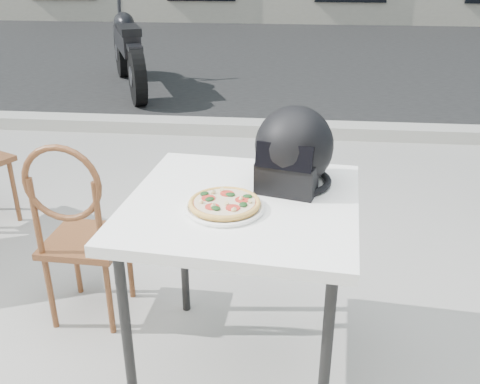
# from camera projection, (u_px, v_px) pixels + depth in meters

# --- Properties ---
(ground) EXTENTS (80.00, 80.00, 0.00)m
(ground) POSITION_uv_depth(u_px,v_px,m) (177.00, 338.00, 2.49)
(ground) COLOR #9F9C96
(ground) RESTS_ON ground
(street_asphalt) EXTENTS (30.00, 8.00, 0.00)m
(street_asphalt) POSITION_uv_depth(u_px,v_px,m) (264.00, 56.00, 8.82)
(street_asphalt) COLOR black
(street_asphalt) RESTS_ON ground
(curb) EXTENTS (30.00, 0.25, 0.12)m
(curb) POSITION_uv_depth(u_px,v_px,m) (240.00, 127.00, 5.18)
(curb) COLOR #ABA9A0
(curb) RESTS_ON ground
(cafe_table_main) EXTENTS (0.92, 0.92, 0.81)m
(cafe_table_main) POSITION_uv_depth(u_px,v_px,m) (242.00, 217.00, 2.01)
(cafe_table_main) COLOR white
(cafe_table_main) RESTS_ON ground
(plate) EXTENTS (0.34, 0.34, 0.02)m
(plate) POSITION_uv_depth(u_px,v_px,m) (225.00, 208.00, 1.90)
(plate) COLOR white
(plate) RESTS_ON cafe_table_main
(pizza) EXTENTS (0.28, 0.28, 0.03)m
(pizza) POSITION_uv_depth(u_px,v_px,m) (225.00, 203.00, 1.89)
(pizza) COLOR #E3B053
(pizza) RESTS_ON plate
(helmet) EXTENTS (0.37, 0.38, 0.31)m
(helmet) POSITION_uv_depth(u_px,v_px,m) (293.00, 151.00, 2.05)
(helmet) COLOR black
(helmet) RESTS_ON cafe_table_main
(cafe_chair_main) EXTENTS (0.37, 0.37, 0.94)m
(cafe_chair_main) POSITION_uv_depth(u_px,v_px,m) (78.00, 225.00, 2.40)
(cafe_chair_main) COLOR brown
(cafe_chair_main) RESTS_ON ground
(motorcycle) EXTENTS (1.00, 2.08, 1.10)m
(motorcycle) POSITION_uv_depth(u_px,v_px,m) (128.00, 51.00, 6.60)
(motorcycle) COLOR black
(motorcycle) RESTS_ON street_asphalt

